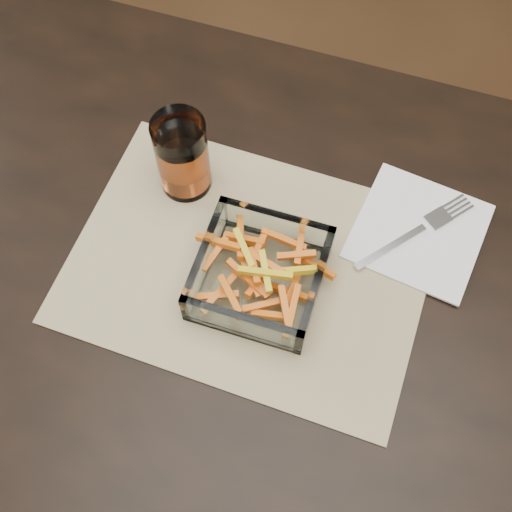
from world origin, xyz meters
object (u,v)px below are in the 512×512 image
object	(u,v)px
dining_table	(338,368)
glass_bowl	(260,275)
tumbler	(183,158)
fork	(418,231)

from	to	relation	value
dining_table	glass_bowl	distance (m)	0.18
tumbler	fork	world-z (taller)	tumbler
dining_table	tumbler	bearing A→B (deg)	149.46
dining_table	fork	bearing A→B (deg)	75.44
fork	tumbler	bearing A→B (deg)	-137.03
glass_bowl	fork	distance (m)	0.22
tumbler	fork	xyz separation A→B (m)	(0.32, 0.02, -0.05)
glass_bowl	fork	bearing A→B (deg)	38.04
glass_bowl	dining_table	bearing A→B (deg)	-19.70
glass_bowl	fork	size ratio (longest dim) A/B	0.98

